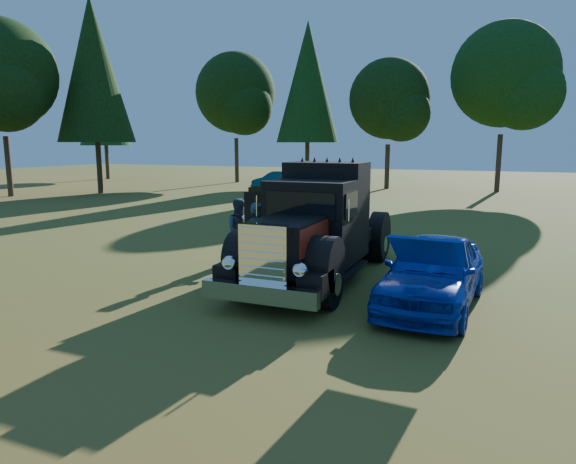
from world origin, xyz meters
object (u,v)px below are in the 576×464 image
Objects in this scene: spectator_far at (241,231)px; spectator_near at (259,241)px; diamond_t_truck at (315,231)px; distant_teal_car at (278,181)px; hotrod_coupe at (433,272)px.

spectator_near is at bearing -87.39° from spectator_far.
diamond_t_truck is at bearing -46.15° from spectator_near.
spectator_far is at bearing 159.48° from diamond_t_truck.
diamond_t_truck reaches higher than distant_teal_car.
spectator_near reaches higher than spectator_far.
spectator_near is 0.47× the size of distant_teal_car.
distant_teal_car is (-8.55, 22.27, -0.26)m from spectator_far.
hotrod_coupe is 28.24m from distant_teal_car.
diamond_t_truck reaches higher than spectator_near.
distant_teal_car is at bearing 120.38° from hotrod_coupe.
spectator_near is 1.91m from spectator_far.
diamond_t_truck is 1.55× the size of hotrod_coupe.
spectator_far is at bearing -45.45° from distant_teal_car.
spectator_near is (-4.46, 0.66, 0.22)m from hotrod_coupe.
spectator_far is (-5.73, 2.08, 0.18)m from hotrod_coupe.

